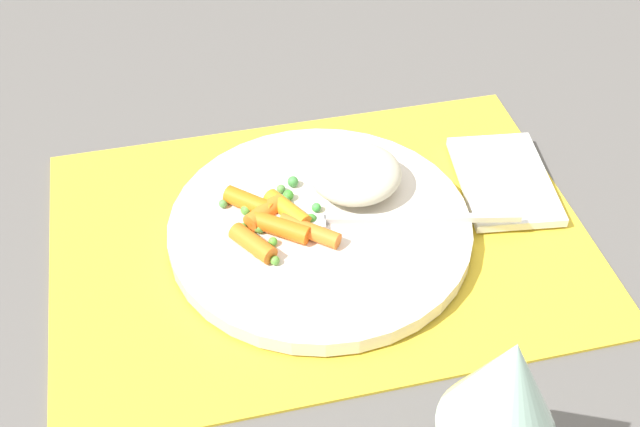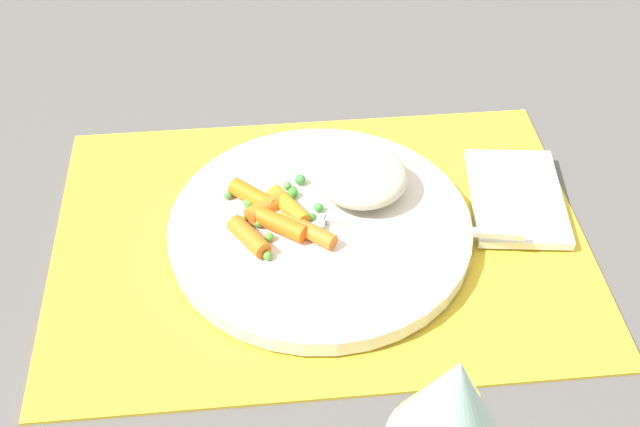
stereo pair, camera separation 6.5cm
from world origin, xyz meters
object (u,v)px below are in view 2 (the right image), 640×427
object	(u,v)px
plate	(320,228)
fork	(371,224)
carrot_portion	(274,217)
wine_glass	(451,412)
napkin	(516,197)
rice_mound	(362,177)

from	to	relation	value
plate	fork	distance (m)	0.04
plate	carrot_portion	distance (m)	0.04
carrot_portion	wine_glass	world-z (taller)	wine_glass
napkin	carrot_portion	bearing A→B (deg)	6.18
plate	napkin	distance (m)	0.18
rice_mound	fork	distance (m)	0.05
carrot_portion	napkin	xyz separation A→B (m)	(-0.22, -0.02, -0.02)
rice_mound	fork	bearing A→B (deg)	92.73
wine_glass	napkin	world-z (taller)	wine_glass
plate	fork	bearing A→B (deg)	167.74
rice_mound	fork	size ratio (longest dim) A/B	0.39
rice_mound	carrot_portion	world-z (taller)	rice_mound
rice_mound	carrot_portion	distance (m)	0.09
carrot_portion	wine_glass	xyz separation A→B (m)	(-0.09, 0.25, 0.08)
carrot_portion	fork	bearing A→B (deg)	171.82
fork	rice_mound	bearing A→B (deg)	-87.27
plate	wine_glass	size ratio (longest dim) A/B	1.66
plate	wine_glass	bearing A→B (deg)	101.23
plate	wine_glass	distance (m)	0.27
carrot_portion	fork	world-z (taller)	carrot_portion
carrot_portion	napkin	bearing A→B (deg)	-173.82
plate	napkin	xyz separation A→B (m)	(-0.18, -0.03, -0.00)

